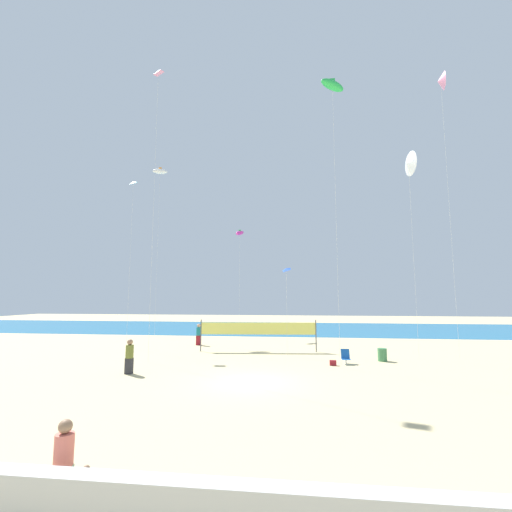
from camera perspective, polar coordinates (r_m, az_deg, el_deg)
ground_plane at (r=17.81m, az=-0.86°, el=-20.26°), size 120.00×120.00×0.00m
ocean_band at (r=46.42m, az=3.98°, el=-11.87°), size 120.00×20.00×0.01m
boardwalk_ledge at (r=7.59m, az=-14.35°, el=-35.57°), size 28.00×0.44×0.96m
mother_figure at (r=8.99m, az=-29.38°, el=-27.32°), size 0.38×0.38×1.65m
toddler_figure at (r=8.84m, az=-26.50°, el=-30.98°), size 0.19×0.19×0.82m
beachgoer_teal_shirt at (r=30.76m, az=-9.52°, el=-12.62°), size 0.41×0.41×1.81m
beachgoer_olive_shirt at (r=20.59m, az=-20.30°, el=-15.22°), size 0.42×0.42×1.84m
folding_beach_chair at (r=22.87m, az=14.67°, el=-15.84°), size 0.52×0.65×0.89m
trash_barrel at (r=24.55m, az=20.26°, el=-15.15°), size 0.58×0.58×0.81m
volleyball_net at (r=26.78m, az=0.35°, el=-12.15°), size 8.84×0.79×2.40m
beach_handbag at (r=22.27m, az=12.68°, el=-16.95°), size 0.39×0.20×0.31m
kite_pink_diamond at (r=27.95m, az=-16.04°, el=26.71°), size 0.92×0.93×20.07m
kite_magenta_inflatable at (r=37.76m, az=-2.72°, el=3.80°), size 1.08×1.43×11.49m
kite_pink_delta at (r=31.72m, az=28.38°, el=24.16°), size 0.71×1.40×20.75m
kite_green_inflatable at (r=25.22m, az=12.59°, el=25.90°), size 1.82×1.42×18.21m
kite_white_delta at (r=27.63m, az=24.02°, el=13.83°), size 0.58×1.81×14.50m
kite_blue_diamond at (r=25.16m, az=5.02°, el=-2.32°), size 0.85×0.85×6.34m
kite_cyan_diamond at (r=32.19m, az=-19.79°, el=11.05°), size 0.85×0.85×14.22m
kite_white_inflatable at (r=39.96m, az=-15.67°, el=13.34°), size 1.70×0.89×18.20m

